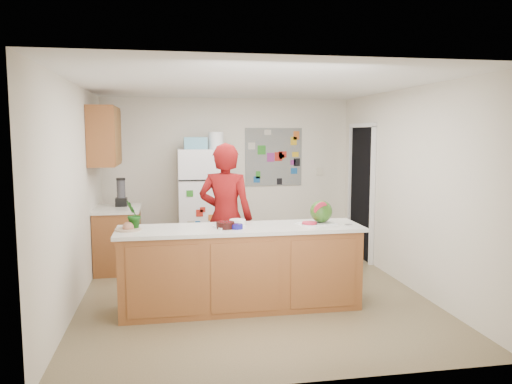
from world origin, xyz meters
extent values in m
cube|color=brown|center=(0.00, 0.00, -0.01)|extent=(4.00, 4.50, 0.02)
cube|color=beige|center=(0.00, 2.26, 1.25)|extent=(4.00, 0.02, 2.50)
cube|color=beige|center=(-2.01, 0.00, 1.25)|extent=(0.02, 4.50, 2.50)
cube|color=beige|center=(2.01, 0.00, 1.25)|extent=(0.02, 4.50, 2.50)
cube|color=white|center=(0.00, 0.00, 2.51)|extent=(4.00, 4.50, 0.02)
cube|color=black|center=(1.99, 1.45, 1.02)|extent=(0.03, 0.85, 2.04)
cube|color=brown|center=(-0.20, -0.50, 0.44)|extent=(2.60, 0.62, 0.88)
cube|color=silver|center=(-0.20, -0.50, 0.90)|extent=(2.68, 0.70, 0.04)
cube|color=brown|center=(-1.69, 1.35, 0.43)|extent=(0.60, 0.80, 0.86)
cube|color=silver|center=(-1.69, 1.35, 0.88)|extent=(0.64, 0.84, 0.04)
cube|color=brown|center=(-1.82, 1.30, 1.90)|extent=(0.35, 1.00, 0.80)
cube|color=silver|center=(-0.45, 1.88, 0.85)|extent=(0.75, 0.70, 1.70)
cube|color=#5999B2|center=(-0.55, 1.88, 1.79)|extent=(0.35, 0.28, 0.18)
cube|color=slate|center=(0.75, 2.24, 1.55)|extent=(0.95, 0.01, 0.95)
imported|color=#690B0B|center=(-0.29, 0.12, 0.91)|extent=(0.78, 0.64, 1.83)
cylinder|color=black|center=(-1.64, 1.48, 1.09)|extent=(0.12, 0.12, 0.38)
cube|color=white|center=(0.67, -0.48, 0.93)|extent=(0.45, 0.38, 0.01)
sphere|color=#2C5F1A|center=(0.73, -0.46, 1.06)|extent=(0.25, 0.25, 0.25)
cylinder|color=#BD1C3F|center=(0.57, -0.53, 0.94)|extent=(0.16, 0.16, 0.02)
cylinder|color=black|center=(-0.38, -0.56, 0.96)|extent=(0.23, 0.23, 0.07)
cylinder|color=silver|center=(-0.22, -0.37, 0.95)|extent=(0.24, 0.24, 0.06)
cylinder|color=navy|center=(-0.26, -0.60, 0.95)|extent=(0.14, 0.14, 0.05)
cylinder|color=beige|center=(-1.40, -0.48, 0.93)|extent=(0.32, 0.32, 0.02)
cube|color=white|center=(-0.38, -0.54, 0.93)|extent=(0.25, 0.24, 0.02)
cube|color=gray|center=(1.00, -0.60, 0.93)|extent=(0.08, 0.04, 0.01)
imported|color=#14441A|center=(-1.35, -0.45, 1.08)|extent=(0.18, 0.21, 0.32)
camera|label=1|loc=(-0.97, -5.82, 1.94)|focal=35.00mm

